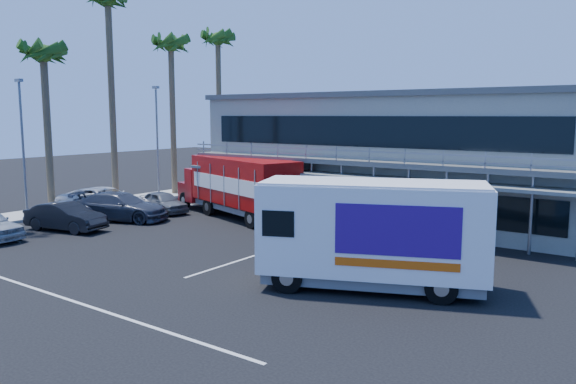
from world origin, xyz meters
The scene contains 15 objects.
ground centered at (0.00, 0.00, 0.00)m, with size 120.00×120.00×0.00m, color black.
building centered at (3.00, 14.94, 3.66)m, with size 22.40×12.00×7.30m.
curb_strip centered at (-15.00, 6.00, 0.08)m, with size 3.00×32.00×0.16m, color #A5A399.
palm_c centered at (-14.90, 3.00, 9.21)m, with size 2.80×2.80×10.75m.
palm_d centered at (-15.20, 8.00, 12.80)m, with size 2.80×2.80×14.75m.
palm_e centered at (-14.70, 13.00, 10.57)m, with size 2.80×2.80×12.25m.
palm_f centered at (-15.10, 18.50, 11.47)m, with size 2.80×2.80×13.25m.
light_pole_near centered at (-14.20, 1.00, 4.50)m, with size 0.50×0.25×8.09m.
light_pole_far centered at (-14.20, 11.00, 4.50)m, with size 0.50×0.25×8.09m.
red_truck centered at (-4.70, 8.73, 1.97)m, with size 10.86×5.65×3.58m.
white_van centered at (8.26, 0.98, 2.01)m, with size 8.18×5.44×3.79m.
parked_car_b centered at (-9.50, 0.49, 0.74)m, with size 1.57×4.50×1.48m, color black.
parked_car_c centered at (-11.52, 4.40, 0.85)m, with size 2.82×6.13×1.70m, color silver.
parked_car_d centered at (-9.50, 4.00, 0.81)m, with size 2.27×5.59×1.62m, color #333744.
parked_car_e centered at (-9.50, 7.20, 0.67)m, with size 1.58×3.92×1.33m, color slate.
Camera 1 is at (17.08, -16.23, 6.06)m, focal length 35.00 mm.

